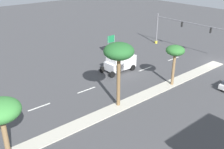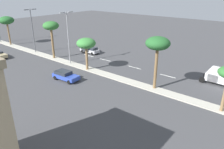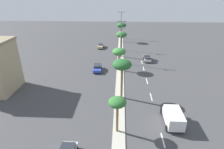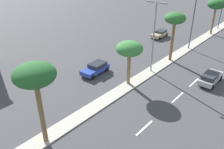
{
  "view_description": "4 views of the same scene",
  "coord_description": "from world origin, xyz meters",
  "px_view_note": "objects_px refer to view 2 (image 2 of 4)",
  "views": [
    {
      "loc": [
        -19.73,
        39.69,
        15.87
      ],
      "look_at": [
        1.65,
        21.62,
        3.51
      ],
      "focal_mm": 42.22,
      "sensor_mm": 36.0,
      "label": 1
    },
    {
      "loc": [
        -25.65,
        8.68,
        13.66
      ],
      "look_at": [
        -3.13,
        26.96,
        1.98
      ],
      "focal_mm": 34.49,
      "sensor_mm": 36.0,
      "label": 2
    },
    {
      "loc": [
        0.02,
        -8.54,
        18.77
      ],
      "look_at": [
        -1.59,
        24.55,
        3.52
      ],
      "focal_mm": 29.87,
      "sensor_mm": 36.0,
      "label": 3
    },
    {
      "loc": [
        14.84,
        13.93,
        14.77
      ],
      "look_at": [
        -0.82,
        32.21,
        2.28
      ],
      "focal_mm": 36.59,
      "sensor_mm": 36.0,
      "label": 4
    }
  ],
  "objects_px": {
    "palm_tree_left": "(7,21)",
    "sedan_blue_leading": "(65,75)",
    "palm_tree_right": "(51,27)",
    "palm_tree_inboard": "(158,45)",
    "box_truck": "(222,76)",
    "street_lamp_left": "(32,27)",
    "sedan_silver_trailing": "(90,50)",
    "street_lamp_outboard": "(68,34)",
    "palm_tree_front": "(86,44)"
  },
  "relations": [
    {
      "from": "palm_tree_front",
      "to": "box_truck",
      "type": "bearing_deg",
      "value": -67.28
    },
    {
      "from": "palm_tree_front",
      "to": "sedan_silver_trailing",
      "type": "relative_size",
      "value": 1.25
    },
    {
      "from": "palm_tree_inboard",
      "to": "sedan_silver_trailing",
      "type": "height_order",
      "value": "palm_tree_inboard"
    },
    {
      "from": "palm_tree_left",
      "to": "sedan_blue_leading",
      "type": "distance_m",
      "value": 30.06
    },
    {
      "from": "street_lamp_outboard",
      "to": "palm_tree_front",
      "type": "bearing_deg",
      "value": -93.66
    },
    {
      "from": "street_lamp_left",
      "to": "sedan_silver_trailing",
      "type": "relative_size",
      "value": 2.08
    },
    {
      "from": "palm_tree_inboard",
      "to": "palm_tree_left",
      "type": "height_order",
      "value": "palm_tree_inboard"
    },
    {
      "from": "street_lamp_left",
      "to": "box_truck",
      "type": "xyz_separation_m",
      "value": [
        7.89,
        -37.46,
        -4.42
      ]
    },
    {
      "from": "palm_tree_left",
      "to": "street_lamp_outboard",
      "type": "relative_size",
      "value": 0.73
    },
    {
      "from": "palm_tree_front",
      "to": "sedan_blue_leading",
      "type": "bearing_deg",
      "value": -174.82
    },
    {
      "from": "palm_tree_left",
      "to": "palm_tree_front",
      "type": "bearing_deg",
      "value": -91.04
    },
    {
      "from": "palm_tree_right",
      "to": "box_truck",
      "type": "xyz_separation_m",
      "value": [
        7.94,
        -30.57,
        -5.23
      ]
    },
    {
      "from": "palm_tree_left",
      "to": "sedan_silver_trailing",
      "type": "relative_size",
      "value": 1.56
    },
    {
      "from": "palm_tree_front",
      "to": "sedan_blue_leading",
      "type": "xyz_separation_m",
      "value": [
        -5.37,
        -0.49,
        -4.02
      ]
    },
    {
      "from": "street_lamp_left",
      "to": "palm_tree_left",
      "type": "bearing_deg",
      "value": 90.34
    },
    {
      "from": "palm_tree_right",
      "to": "sedan_silver_trailing",
      "type": "bearing_deg",
      "value": -23.31
    },
    {
      "from": "palm_tree_inboard",
      "to": "street_lamp_left",
      "type": "xyz_separation_m",
      "value": [
        -0.1,
        30.36,
        -0.89
      ]
    },
    {
      "from": "palm_tree_front",
      "to": "sedan_silver_trailing",
      "type": "xyz_separation_m",
      "value": [
        7.99,
        7.13,
        -4.0
      ]
    },
    {
      "from": "palm_tree_left",
      "to": "street_lamp_outboard",
      "type": "height_order",
      "value": "street_lamp_outboard"
    },
    {
      "from": "box_truck",
      "to": "sedan_blue_leading",
      "type": "bearing_deg",
      "value": 125.04
    },
    {
      "from": "palm_tree_left",
      "to": "box_truck",
      "type": "relative_size",
      "value": 1.33
    },
    {
      "from": "palm_tree_right",
      "to": "sedan_blue_leading",
      "type": "distance_m",
      "value": 13.6
    },
    {
      "from": "palm_tree_left",
      "to": "sedan_silver_trailing",
      "type": "distance_m",
      "value": 23.27
    },
    {
      "from": "palm_tree_left",
      "to": "street_lamp_left",
      "type": "height_order",
      "value": "street_lamp_left"
    },
    {
      "from": "palm_tree_front",
      "to": "street_lamp_left",
      "type": "distance_m",
      "value": 17.27
    },
    {
      "from": "palm_tree_left",
      "to": "street_lamp_left",
      "type": "bearing_deg",
      "value": -89.66
    },
    {
      "from": "sedan_blue_leading",
      "to": "box_truck",
      "type": "relative_size",
      "value": 0.85
    },
    {
      "from": "palm_tree_inboard",
      "to": "box_truck",
      "type": "relative_size",
      "value": 1.42
    },
    {
      "from": "palm_tree_right",
      "to": "palm_tree_left",
      "type": "bearing_deg",
      "value": 90.04
    },
    {
      "from": "palm_tree_front",
      "to": "palm_tree_inboard",
      "type": "bearing_deg",
      "value": -87.02
    },
    {
      "from": "palm_tree_inboard",
      "to": "palm_tree_front",
      "type": "distance_m",
      "value": 13.27
    },
    {
      "from": "palm_tree_inboard",
      "to": "palm_tree_right",
      "type": "xyz_separation_m",
      "value": [
        -0.15,
        23.47,
        -0.07
      ]
    },
    {
      "from": "palm_tree_inboard",
      "to": "sedan_blue_leading",
      "type": "height_order",
      "value": "palm_tree_inboard"
    },
    {
      "from": "palm_tree_left",
      "to": "street_lamp_outboard",
      "type": "bearing_deg",
      "value": -90.48
    },
    {
      "from": "street_lamp_outboard",
      "to": "sedan_blue_leading",
      "type": "relative_size",
      "value": 2.14
    },
    {
      "from": "palm_tree_front",
      "to": "street_lamp_left",
      "type": "height_order",
      "value": "street_lamp_left"
    },
    {
      "from": "palm_tree_right",
      "to": "street_lamp_left",
      "type": "relative_size",
      "value": 0.79
    },
    {
      "from": "street_lamp_outboard",
      "to": "street_lamp_left",
      "type": "distance_m",
      "value": 12.25
    },
    {
      "from": "sedan_silver_trailing",
      "to": "palm_tree_left",
      "type": "bearing_deg",
      "value": 109.27
    },
    {
      "from": "sedan_blue_leading",
      "to": "palm_tree_right",
      "type": "bearing_deg",
      "value": 61.41
    },
    {
      "from": "sedan_blue_leading",
      "to": "palm_tree_front",
      "type": "bearing_deg",
      "value": 5.18
    },
    {
      "from": "street_lamp_outboard",
      "to": "street_lamp_left",
      "type": "height_order",
      "value": "street_lamp_outboard"
    },
    {
      "from": "box_truck",
      "to": "palm_tree_left",
      "type": "bearing_deg",
      "value": 99.27
    },
    {
      "from": "palm_tree_inboard",
      "to": "street_lamp_outboard",
      "type": "height_order",
      "value": "street_lamp_outboard"
    },
    {
      "from": "street_lamp_left",
      "to": "sedan_silver_trailing",
      "type": "xyz_separation_m",
      "value": [
        7.41,
        -10.11,
        -4.92
      ]
    },
    {
      "from": "sedan_blue_leading",
      "to": "street_lamp_left",
      "type": "bearing_deg",
      "value": 71.43
    },
    {
      "from": "street_lamp_left",
      "to": "sedan_blue_leading",
      "type": "distance_m",
      "value": 19.34
    },
    {
      "from": "palm_tree_right",
      "to": "sedan_blue_leading",
      "type": "bearing_deg",
      "value": -118.59
    },
    {
      "from": "palm_tree_right",
      "to": "sedan_silver_trailing",
      "type": "xyz_separation_m",
      "value": [
        7.46,
        -3.21,
        -5.73
      ]
    },
    {
      "from": "palm_tree_right",
      "to": "sedan_blue_leading",
      "type": "height_order",
      "value": "palm_tree_right"
    }
  ]
}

